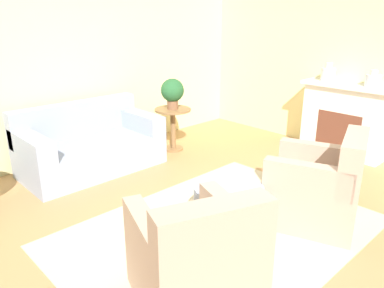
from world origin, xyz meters
TOP-DOWN VIEW (x-y plane):
  - ground_plane at (0.00, 0.00)m, footprint 16.00×16.00m
  - wall_back at (0.00, 2.97)m, footprint 9.82×0.12m
  - wall_right at (3.23, 0.00)m, footprint 0.12×10.35m
  - rug at (0.00, 0.00)m, footprint 3.04×2.19m
  - couch at (-0.09, 2.34)m, footprint 1.84×0.96m
  - armchair_left at (-0.86, -0.55)m, footprint 1.02×1.07m
  - armchair_right at (0.86, -0.55)m, footprint 1.02×1.07m
  - ottoman_table at (0.07, -0.05)m, footprint 0.67×0.67m
  - side_table at (1.25, 2.13)m, footprint 0.56×0.56m
  - fireplace at (2.99, 0.22)m, footprint 0.44×1.31m
  - vase_mantel_near at (2.97, 0.55)m, footprint 0.21×0.21m
  - vase_mantel_far at (2.97, -0.12)m, footprint 0.21×0.21m
  - potted_plant_on_side_table at (1.25, 2.13)m, footprint 0.35×0.35m

SIDE VIEW (x-z plane):
  - ground_plane at x=0.00m, z-range 0.00..0.00m
  - rug at x=0.00m, z-range 0.00..0.01m
  - ottoman_table at x=0.07m, z-range 0.07..0.55m
  - couch at x=-0.09m, z-range -0.12..0.76m
  - armchair_left at x=-0.86m, z-range -0.11..0.86m
  - armchair_right at x=0.86m, z-range -0.11..0.86m
  - side_table at x=1.25m, z-range 0.12..0.79m
  - fireplace at x=2.99m, z-range 0.03..1.11m
  - potted_plant_on_side_table at x=1.25m, z-range 0.70..1.17m
  - vase_mantel_far at x=2.97m, z-range 1.06..1.29m
  - vase_mantel_near at x=2.97m, z-range 1.06..1.33m
  - wall_back at x=0.00m, z-range 0.00..2.80m
  - wall_right at x=3.23m, z-range 0.00..2.80m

